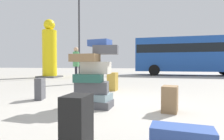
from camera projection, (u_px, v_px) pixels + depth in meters
The scene contains 11 objects.
ground_plane at pixel (109, 106), 4.24m from camera, with size 80.00×80.00×0.00m, color #ADA89E.
suitcase_tower at pixel (94, 79), 4.08m from camera, with size 0.98×0.68×1.47m.
suitcase_black_foreground_near at pixel (77, 126), 1.88m from camera, with size 0.23×0.33×0.63m, color black.
suitcase_charcoal_behind_tower at pixel (40, 89), 4.97m from camera, with size 0.18×0.35×0.57m, color #4C4C51.
suitcase_brown_white_trunk at pixel (170, 99), 3.68m from camera, with size 0.28×0.38×0.51m, color olive.
suitcase_tan_upright_blue at pixel (113, 82), 6.68m from camera, with size 0.30×0.38×0.64m, color #B28C33.
suitcase_navy_foreground_far at pixel (182, 140), 1.99m from camera, with size 0.64×0.29×0.27m, color #334F99.
person_bearded_onlooker at pixel (76, 62), 8.88m from camera, with size 0.30×0.32×1.74m.
yellow_dummy_statue at pixel (50, 52), 13.52m from camera, with size 1.41×1.41×4.14m.
parked_bus at pixel (190, 54), 16.00m from camera, with size 9.09×3.07×3.15m.
lamp_post at pixel (79, 19), 13.36m from camera, with size 0.36×0.36×6.36m.
Camera 1 is at (0.97, -4.10, 0.93)m, focal length 30.36 mm.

